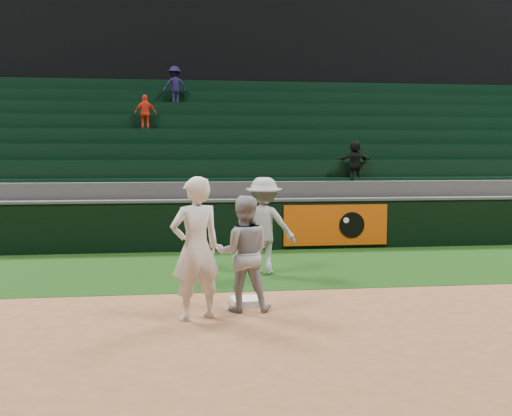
{
  "coord_description": "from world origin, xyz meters",
  "views": [
    {
      "loc": [
        -0.66,
        -8.56,
        2.33
      ],
      "look_at": [
        0.68,
        2.3,
        1.3
      ],
      "focal_mm": 40.0,
      "sensor_mm": 36.0,
      "label": 1
    }
  ],
  "objects_px": {
    "first_baseman": "(196,248)",
    "baserunner": "(243,253)",
    "base_coach": "(264,226)",
    "first_base": "(246,301)"
  },
  "relations": [
    {
      "from": "base_coach",
      "to": "baserunner",
      "type": "bearing_deg",
      "value": 92.17
    },
    {
      "from": "first_base",
      "to": "base_coach",
      "type": "xyz_separation_m",
      "value": [
        0.59,
        2.23,
        0.9
      ]
    },
    {
      "from": "first_baseman",
      "to": "base_coach",
      "type": "height_order",
      "value": "first_baseman"
    },
    {
      "from": "first_baseman",
      "to": "base_coach",
      "type": "relative_size",
      "value": 1.08
    },
    {
      "from": "first_baseman",
      "to": "baserunner",
      "type": "bearing_deg",
      "value": -173.66
    },
    {
      "from": "baserunner",
      "to": "first_base",
      "type": "bearing_deg",
      "value": -97.33
    },
    {
      "from": "first_base",
      "to": "first_baseman",
      "type": "xyz_separation_m",
      "value": [
        -0.79,
        -0.7,
        0.96
      ]
    },
    {
      "from": "first_baseman",
      "to": "baserunner",
      "type": "relative_size",
      "value": 1.17
    },
    {
      "from": "first_base",
      "to": "baserunner",
      "type": "bearing_deg",
      "value": -102.43
    },
    {
      "from": "first_base",
      "to": "base_coach",
      "type": "distance_m",
      "value": 2.48
    }
  ]
}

